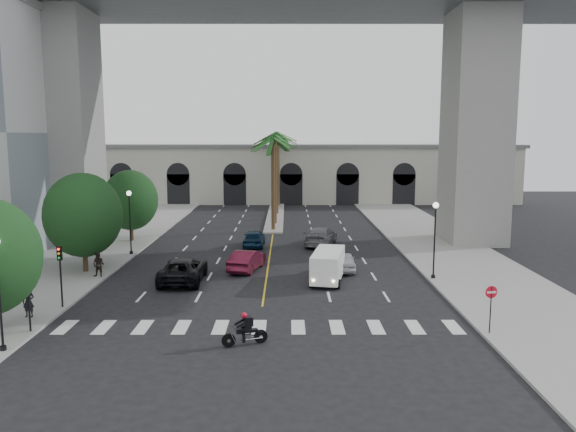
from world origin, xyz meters
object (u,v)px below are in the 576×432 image
object	(u,v)px
traffic_signal_near	(28,285)
do_not_enter_sign	(491,300)
car_a	(344,261)
traffic_signal_far	(60,266)
cargo_van	(328,265)
motorcycle_rider	(246,330)
lamp_post_left_far	(130,217)
lamp_post_right	(435,234)
car_b	(247,260)
car_e	(254,238)
car_d	(321,236)
car_c	(183,270)
pedestrian_b	(98,265)
pedestrian_a	(29,302)

from	to	relation	value
traffic_signal_near	do_not_enter_sign	size ratio (longest dim) A/B	1.45
traffic_signal_near	do_not_enter_sign	xyz separation A→B (m)	(22.68, -0.27, -0.68)
car_a	do_not_enter_sign	size ratio (longest dim) A/B	1.60
traffic_signal_far	cargo_van	size ratio (longest dim) A/B	0.71
motorcycle_rider	lamp_post_left_far	bearing A→B (deg)	99.05
traffic_signal_near	cargo_van	size ratio (longest dim) A/B	0.71
lamp_post_left_far	traffic_signal_near	world-z (taller)	lamp_post_left_far
lamp_post_right	car_b	size ratio (longest dim) A/B	1.16
traffic_signal_near	motorcycle_rider	world-z (taller)	traffic_signal_near
lamp_post_right	cargo_van	world-z (taller)	lamp_post_right
car_e	traffic_signal_near	bearing A→B (deg)	67.94
car_d	do_not_enter_sign	xyz separation A→B (m)	(6.93, -23.15, 1.01)
cargo_van	car_a	bearing A→B (deg)	76.78
lamp_post_right	traffic_signal_far	xyz separation A→B (m)	(-22.70, -6.50, -0.71)
lamp_post_left_far	car_c	bearing A→B (deg)	-55.03
car_b	car_a	bearing A→B (deg)	-166.47
car_a	pedestrian_b	distance (m)	17.27
lamp_post_right	car_e	xyz separation A→B (m)	(-12.90, 11.75, -2.46)
car_c	pedestrian_b	size ratio (longest dim) A/B	3.43
cargo_van	lamp_post_right	bearing A→B (deg)	13.91
lamp_post_right	cargo_van	bearing A→B (deg)	-176.99
lamp_post_left_far	car_e	world-z (taller)	lamp_post_left_far
car_b	cargo_van	size ratio (longest dim) A/B	0.90
lamp_post_left_far	car_b	bearing A→B (deg)	-27.46
traffic_signal_far	cargo_van	world-z (taller)	traffic_signal_far
lamp_post_left_far	car_c	xyz separation A→B (m)	(5.83, -8.33, -2.40)
traffic_signal_far	do_not_enter_sign	bearing A→B (deg)	-10.67
pedestrian_a	motorcycle_rider	bearing A→B (deg)	-16.07
traffic_signal_near	car_a	size ratio (longest dim) A/B	0.90
car_c	car_e	world-z (taller)	car_c
car_d	pedestrian_a	bearing A→B (deg)	64.61
cargo_van	pedestrian_b	bearing A→B (deg)	-171.65
cargo_van	pedestrian_a	xyz separation A→B (m)	(-16.54, -7.91, -0.17)
lamp_post_right	car_b	distance (m)	13.44
car_d	do_not_enter_sign	bearing A→B (deg)	120.41
car_a	pedestrian_a	world-z (taller)	pedestrian_a
traffic_signal_far	pedestrian_a	bearing A→B (deg)	-120.68
lamp_post_left_far	do_not_enter_sign	xyz separation A→B (m)	(22.78, -18.77, -1.39)
lamp_post_right	traffic_signal_far	bearing A→B (deg)	-164.02
motorcycle_rider	car_d	distance (m)	24.85
car_b	cargo_van	bearing A→B (deg)	164.57
lamp_post_left_far	do_not_enter_sign	bearing A→B (deg)	-39.49
traffic_signal_far	car_b	distance (m)	13.66
cargo_van	pedestrian_b	distance (m)	15.70
car_c	pedestrian_a	world-z (taller)	pedestrian_a
do_not_enter_sign	car_a	bearing A→B (deg)	103.92
lamp_post_left_far	pedestrian_a	xyz separation A→B (m)	(-0.96, -16.29, -2.23)
traffic_signal_far	car_d	world-z (taller)	traffic_signal_far
car_d	pedestrian_a	world-z (taller)	pedestrian_a
traffic_signal_far	pedestrian_a	world-z (taller)	traffic_signal_far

